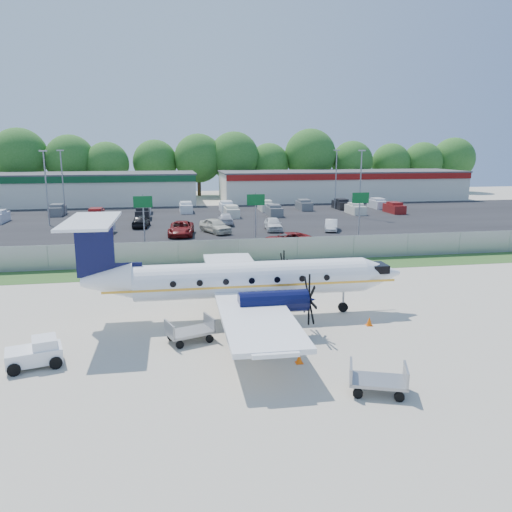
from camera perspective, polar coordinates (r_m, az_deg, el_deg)
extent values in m
plane|color=beige|center=(28.23, 2.16, -7.13)|extent=(170.00, 170.00, 0.00)
cube|color=#2D561E|center=(39.56, -1.53, -1.42)|extent=(170.00, 4.00, 0.02)
cube|color=black|center=(46.33, -2.83, 0.61)|extent=(170.00, 8.00, 0.02)
cube|color=black|center=(66.91, -5.14, 4.19)|extent=(170.00, 32.00, 0.02)
cube|color=gray|center=(41.27, -1.95, 0.56)|extent=(120.00, 0.02, 1.90)
cube|color=gray|center=(41.09, -1.96, 1.90)|extent=(120.00, 0.06, 0.06)
cube|color=gray|center=(41.48, -1.95, -0.72)|extent=(120.00, 0.06, 0.06)
cube|color=silver|center=(90.15, -21.98, 7.03)|extent=(46.00, 12.00, 5.00)
cube|color=#474749|center=(89.99, -22.11, 8.69)|extent=(46.40, 12.40, 0.24)
cube|color=#0F4723|center=(84.06, -22.91, 8.01)|extent=(46.00, 0.20, 1.00)
cube|color=silver|center=(93.80, 9.75, 7.91)|extent=(44.00, 12.00, 5.00)
cube|color=#474749|center=(93.65, 9.81, 9.51)|extent=(44.40, 12.40, 0.24)
cube|color=maroon|center=(87.97, 11.15, 8.88)|extent=(44.00, 0.20, 1.00)
cylinder|color=gray|center=(49.54, -12.70, 4.00)|extent=(0.14, 0.14, 5.00)
cube|color=#0C5923|center=(49.17, -12.81, 6.05)|extent=(1.80, 0.08, 1.10)
cylinder|color=gray|center=(50.25, -0.04, 4.42)|extent=(0.14, 0.14, 5.00)
cube|color=#0C5923|center=(49.89, -0.01, 6.44)|extent=(1.80, 0.08, 1.10)
cylinder|color=gray|center=(53.27, 11.72, 4.61)|extent=(0.14, 0.14, 5.00)
cube|color=#0C5923|center=(52.93, 11.87, 6.52)|extent=(1.80, 0.08, 1.10)
cylinder|color=gray|center=(65.76, -22.83, 7.08)|extent=(0.18, 0.18, 9.00)
cube|color=gray|center=(65.58, -23.16, 10.99)|extent=(0.90, 0.35, 0.18)
cylinder|color=gray|center=(69.15, 11.84, 7.99)|extent=(0.18, 0.18, 9.00)
cube|color=gray|center=(68.98, 12.01, 11.71)|extent=(0.90, 0.35, 0.18)
cylinder|color=gray|center=(75.53, -21.21, 7.76)|extent=(0.18, 0.18, 9.00)
cube|color=gray|center=(75.37, -21.48, 11.17)|extent=(0.90, 0.35, 0.18)
cylinder|color=gray|center=(78.50, 9.12, 8.57)|extent=(0.18, 0.18, 9.00)
cube|color=gray|center=(78.35, 9.23, 11.86)|extent=(0.90, 0.35, 0.18)
cylinder|color=white|center=(27.81, -0.47, -2.64)|extent=(12.94, 2.15, 1.96)
cone|color=white|center=(29.89, 14.07, -1.95)|extent=(2.30, 1.99, 1.96)
cone|color=white|center=(27.69, -16.65, -2.79)|extent=(2.71, 2.00, 1.96)
cube|color=black|center=(29.73, 13.74, -1.29)|extent=(0.95, 1.36, 0.46)
cube|color=white|center=(27.89, -1.52, -3.81)|extent=(3.56, 18.23, 0.23)
cylinder|color=#080B33|center=(25.19, 1.98, -5.22)|extent=(3.53, 1.19, 1.14)
cylinder|color=#080B33|center=(30.87, -0.19, -1.92)|extent=(3.53, 1.19, 1.14)
cube|color=#080B33|center=(27.38, -17.95, 0.74)|extent=(1.97, 0.21, 3.00)
cube|color=white|center=(27.15, -18.37, 3.83)|extent=(2.57, 6.44, 0.14)
cylinder|color=gray|center=(29.51, 9.94, -5.07)|extent=(0.12, 0.12, 1.34)
cylinder|color=black|center=(29.63, 9.91, -5.78)|extent=(0.58, 0.19, 0.58)
cylinder|color=black|center=(25.49, -0.57, -8.51)|extent=(0.67, 0.42, 0.66)
cylinder|color=black|center=(31.11, -2.26, -4.64)|extent=(0.67, 0.42, 0.66)
cube|color=white|center=(24.26, -24.02, -10.30)|extent=(2.56, 1.91, 0.64)
cube|color=white|center=(24.09, -23.03, -9.10)|extent=(1.28, 1.41, 0.46)
cube|color=black|center=(24.09, -22.05, -8.96)|extent=(0.42, 1.01, 0.37)
cylinder|color=black|center=(23.71, -25.94, -11.62)|extent=(0.58, 0.34, 0.55)
cylinder|color=black|center=(25.03, -25.92, -10.36)|extent=(0.58, 0.34, 0.55)
cylinder|color=black|center=(23.70, -21.91, -11.26)|extent=(0.58, 0.34, 0.55)
cylinder|color=black|center=(25.02, -22.12, -10.02)|extent=(0.58, 0.34, 0.55)
cube|color=gray|center=(25.05, -7.55, -8.60)|extent=(2.52, 1.98, 0.13)
cube|color=gray|center=(24.59, -9.86, -8.26)|extent=(0.52, 1.28, 0.66)
cube|color=gray|center=(25.31, -5.35, -7.52)|extent=(0.52, 1.28, 0.66)
cylinder|color=black|center=(24.38, -8.70, -10.00)|extent=(0.42, 0.26, 0.40)
cylinder|color=black|center=(25.44, -9.69, -9.06)|extent=(0.42, 0.26, 0.40)
cylinder|color=black|center=(24.91, -5.33, -9.40)|extent=(0.42, 0.26, 0.40)
cylinder|color=black|center=(25.95, -6.44, -8.52)|extent=(0.42, 0.26, 0.40)
cube|color=gray|center=(20.57, 13.75, -13.69)|extent=(2.51, 1.99, 0.13)
cube|color=gray|center=(20.38, 10.80, -12.79)|extent=(0.53, 1.27, 0.66)
cube|color=gray|center=(20.54, 16.77, -12.90)|extent=(0.53, 1.27, 0.66)
cylinder|color=black|center=(20.12, 11.56, -15.15)|extent=(0.42, 0.26, 0.39)
cylinder|color=black|center=(21.20, 11.48, -13.65)|extent=(0.42, 0.26, 0.39)
cylinder|color=black|center=(20.24, 16.06, -15.22)|extent=(0.42, 0.26, 0.39)
cylinder|color=black|center=(21.32, 15.72, -13.73)|extent=(0.42, 0.26, 0.39)
cone|color=#FF5F08|center=(27.74, 12.82, -7.27)|extent=(0.32, 0.32, 0.48)
cube|color=#FF5F08|center=(27.82, 12.80, -7.72)|extent=(0.34, 0.34, 0.03)
cone|color=#FF5F08|center=(22.68, 4.96, -11.54)|extent=(0.32, 0.32, 0.47)
cube|color=#FF5F08|center=(22.77, 4.95, -12.06)|extent=(0.33, 0.33, 0.03)
cone|color=#FF5F08|center=(36.77, -7.69, -2.22)|extent=(0.32, 0.32, 0.48)
cube|color=#FF5F08|center=(36.82, -7.68, -2.56)|extent=(0.34, 0.34, 0.03)
imported|color=maroon|center=(48.13, 3.59, 1.02)|extent=(5.20, 2.61, 1.41)
imported|color=black|center=(54.55, 25.02, 1.22)|extent=(4.12, 1.73, 1.39)
imported|color=silver|center=(57.10, -17.37, 2.27)|extent=(2.90, 5.39, 1.69)
imported|color=maroon|center=(54.98, -8.53, 2.33)|extent=(3.11, 5.81, 1.55)
imported|color=beige|center=(56.16, -4.65, 2.63)|extent=(3.76, 5.19, 1.64)
imported|color=silver|center=(57.74, 1.96, 2.93)|extent=(2.13, 4.58, 1.52)
imported|color=silver|center=(58.20, 8.58, 2.88)|extent=(2.58, 4.14, 1.29)
imported|color=black|center=(61.67, -12.98, 3.23)|extent=(2.22, 4.59, 1.51)
imported|color=silver|center=(62.34, -3.51, 3.61)|extent=(2.14, 4.64, 1.54)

